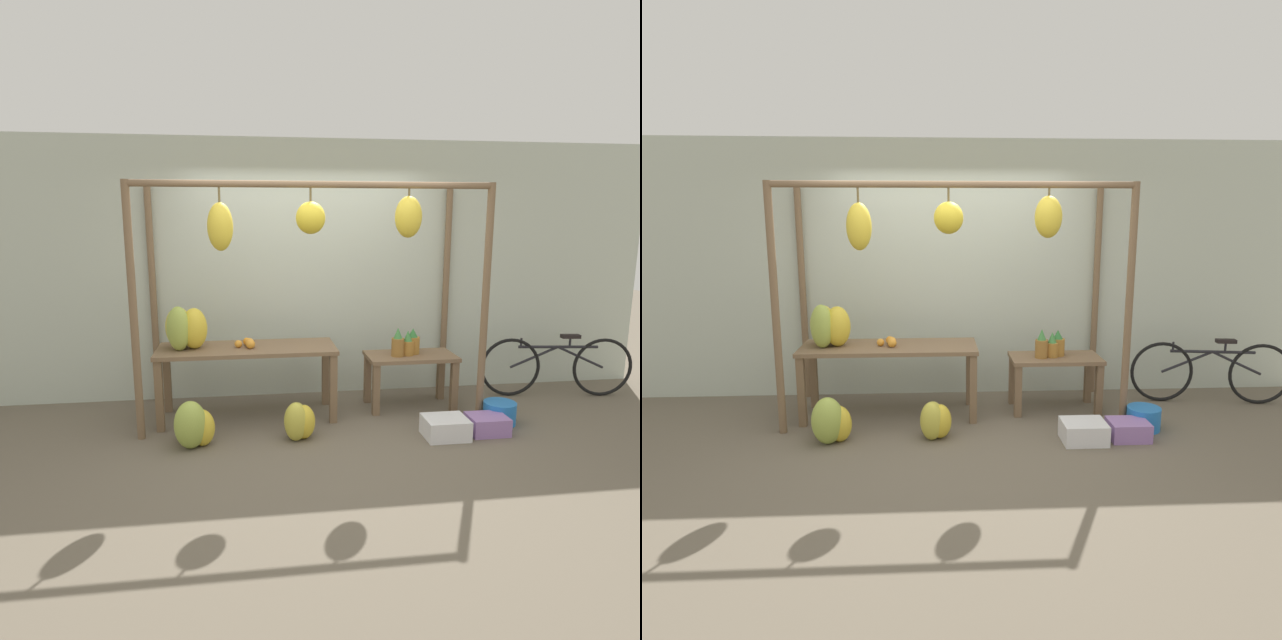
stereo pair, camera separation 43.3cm
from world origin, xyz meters
TOP-DOWN VIEW (x-y plane):
  - ground_plane at (0.00, 0.00)m, footprint 20.00×20.00m
  - shop_wall_back at (0.00, 1.43)m, footprint 8.00×0.08m
  - stall_awning at (0.00, 0.52)m, footprint 3.29×1.18m
  - display_table_main at (-0.64, 0.73)m, footprint 1.74×0.63m
  - display_table_side at (1.05, 0.80)m, footprint 0.92×0.49m
  - banana_pile_on_table at (-1.23, 0.74)m, footprint 0.46×0.42m
  - orange_pile at (-0.64, 0.71)m, footprint 0.20×0.23m
  - pineapple_cluster at (1.00, 0.79)m, footprint 0.32×0.22m
  - banana_pile_ground_left at (-1.12, 0.10)m, footprint 0.41×0.51m
  - banana_pile_ground_right at (-0.20, 0.11)m, footprint 0.33×0.30m
  - fruit_crate_white at (1.13, -0.04)m, footprint 0.39×0.32m
  - blue_bucket at (1.78, 0.22)m, footprint 0.31×0.31m
  - parked_bicycle at (2.78, 0.91)m, footprint 1.68×0.27m
  - fruit_crate_purple at (1.56, 0.01)m, footprint 0.35×0.29m

SIDE VIEW (x-z plane):
  - ground_plane at x=0.00m, z-range 0.00..0.00m
  - fruit_crate_purple at x=1.56m, z-range 0.00..0.17m
  - fruit_crate_white at x=1.13m, z-range 0.00..0.19m
  - blue_bucket at x=1.78m, z-range 0.00..0.21m
  - banana_pile_ground_right at x=-0.20m, z-range -0.01..0.35m
  - banana_pile_ground_left at x=-1.12m, z-range -0.03..0.39m
  - parked_bicycle at x=2.78m, z-range -0.01..0.70m
  - display_table_side at x=1.05m, z-range 0.16..0.73m
  - display_table_main at x=-0.64m, z-range 0.26..0.98m
  - pineapple_cluster at x=1.00m, z-range 0.54..0.84m
  - orange_pile at x=-0.64m, z-range 0.72..0.81m
  - banana_pile_on_table at x=-1.23m, z-range 0.71..1.14m
  - shop_wall_back at x=0.00m, z-range 0.00..2.80m
  - stall_awning at x=0.00m, z-range 0.52..2.81m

